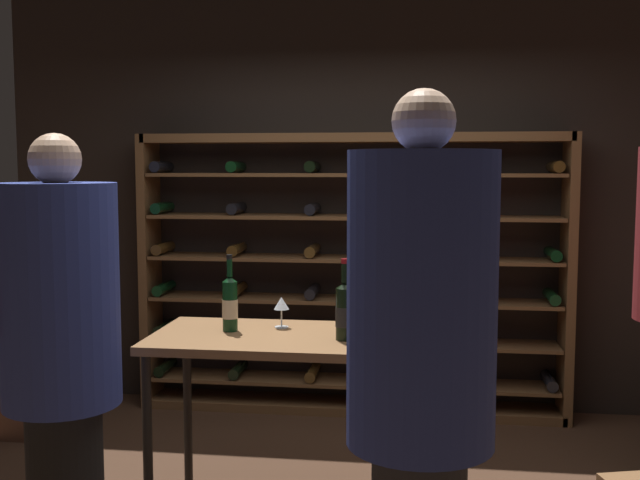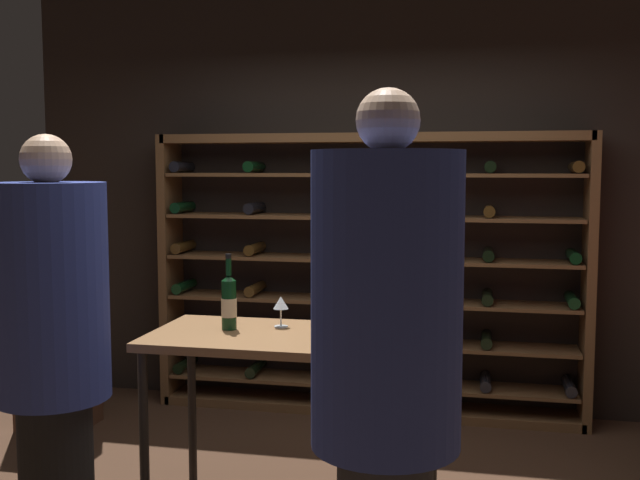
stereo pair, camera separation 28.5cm
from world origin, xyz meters
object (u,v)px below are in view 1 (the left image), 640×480
(person_bystander_dark_jacket, at_px, (61,348))
(wine_bottle_black_capsule, at_px, (369,311))
(wine_glass_stemmed_right, at_px, (281,305))
(wine_rack, at_px, (349,276))
(wine_bottle_gold_foil, at_px, (344,311))
(wine_bottle_green_slim, at_px, (230,303))
(wine_glass_stemmed_left, at_px, (407,319))
(person_guest_plum_blouse, at_px, (421,371))
(display_cabinet, at_px, (35,313))
(tasting_table, at_px, (298,354))

(person_bystander_dark_jacket, relative_size, wine_bottle_black_capsule, 4.93)
(person_bystander_dark_jacket, relative_size, wine_glass_stemmed_right, 12.02)
(wine_glass_stemmed_right, bearing_deg, person_bystander_dark_jacket, -127.85)
(wine_rack, xyz_separation_m, wine_bottle_gold_foil, (0.15, -1.77, 0.10))
(wine_bottle_green_slim, distance_m, wine_glass_stemmed_left, 0.84)
(wine_bottle_gold_foil, relative_size, wine_glass_stemmed_right, 2.44)
(wine_bottle_black_capsule, bearing_deg, person_bystander_dark_jacket, -149.39)
(wine_rack, xyz_separation_m, person_bystander_dark_jacket, (-0.87, -2.45, 0.05))
(wine_rack, distance_m, wine_bottle_black_capsule, 1.80)
(wine_glass_stemmed_right, relative_size, wine_glass_stemmed_left, 1.20)
(wine_bottle_green_slim, bearing_deg, wine_rack, 76.13)
(person_guest_plum_blouse, bearing_deg, wine_glass_stemmed_left, 105.74)
(display_cabinet, xyz_separation_m, wine_bottle_green_slim, (1.51, -0.95, 0.27))
(wine_rack, distance_m, wine_glass_stemmed_right, 1.57)
(person_guest_plum_blouse, xyz_separation_m, wine_bottle_black_capsule, (-0.24, 1.05, -0.02))
(wine_bottle_gold_foil, relative_size, wine_bottle_green_slim, 1.01)
(wine_rack, relative_size, wine_bottle_green_slim, 7.99)
(display_cabinet, relative_size, wine_glass_stemmed_left, 12.33)
(wine_rack, bearing_deg, person_guest_plum_blouse, -80.11)
(display_cabinet, xyz_separation_m, wine_bottle_black_capsule, (2.18, -1.06, 0.27))
(wine_bottle_green_slim, bearing_deg, wine_bottle_black_capsule, -9.43)
(display_cabinet, height_order, wine_bottle_gold_foil, display_cabinet)
(person_bystander_dark_jacket, bearing_deg, wine_bottle_green_slim, 13.35)
(wine_bottle_green_slim, bearing_deg, wine_bottle_gold_foil, -10.94)
(tasting_table, bearing_deg, person_guest_plum_blouse, -63.07)
(wine_rack, distance_m, wine_bottle_gold_foil, 1.78)
(wine_rack, bearing_deg, wine_bottle_green_slim, -103.87)
(wine_rack, bearing_deg, display_cabinet, -159.59)
(display_cabinet, xyz_separation_m, wine_glass_stemmed_left, (2.35, -0.99, 0.23))
(wine_bottle_gold_foil, bearing_deg, wine_bottle_black_capsule, -1.57)
(person_guest_plum_blouse, height_order, wine_bottle_gold_foil, person_guest_plum_blouse)
(wine_bottle_black_capsule, xyz_separation_m, wine_bottle_gold_foil, (-0.11, 0.00, -0.00))
(wine_bottle_black_capsule, bearing_deg, person_guest_plum_blouse, -77.34)
(wine_rack, xyz_separation_m, person_guest_plum_blouse, (0.49, -2.83, 0.12))
(tasting_table, bearing_deg, wine_bottle_green_slim, 173.75)
(wine_bottle_black_capsule, distance_m, wine_glass_stemmed_right, 0.49)
(person_guest_plum_blouse, distance_m, wine_bottle_gold_foil, 1.11)
(wine_bottle_black_capsule, height_order, wine_bottle_green_slim, wine_bottle_black_capsule)
(wine_bottle_gold_foil, height_order, wine_glass_stemmed_left, wine_bottle_gold_foil)
(tasting_table, bearing_deg, wine_bottle_gold_foil, -17.63)
(wine_rack, height_order, wine_bottle_green_slim, wine_rack)
(display_cabinet, distance_m, wine_bottle_gold_foil, 2.34)
(display_cabinet, distance_m, wine_bottle_green_slim, 1.80)
(tasting_table, relative_size, wine_glass_stemmed_left, 10.84)
(wine_glass_stemmed_right, bearing_deg, wine_bottle_black_capsule, -26.66)
(wine_bottle_gold_foil, bearing_deg, display_cabinet, 152.83)
(person_bystander_dark_jacket, distance_m, person_guest_plum_blouse, 1.42)
(tasting_table, xyz_separation_m, person_bystander_dark_jacket, (-0.80, -0.74, 0.18))
(wine_rack, height_order, wine_bottle_black_capsule, wine_rack)
(display_cabinet, bearing_deg, wine_bottle_green_slim, -32.29)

